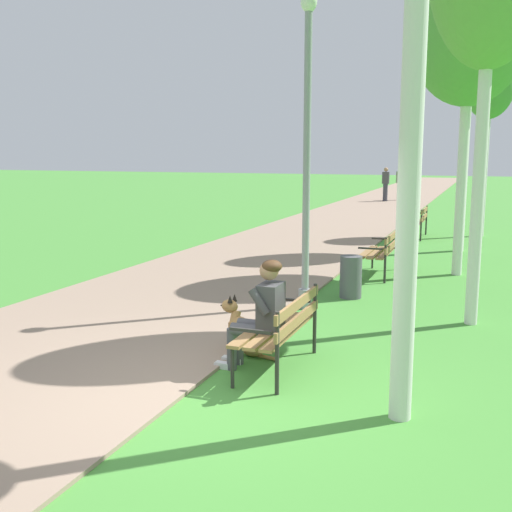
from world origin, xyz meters
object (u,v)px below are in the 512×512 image
object	(u,v)px
dog_shepherd	(246,333)
litter_bin	(351,277)
person_seated_on_near_bench	(261,310)
pedestrian_distant	(386,184)
lamp_post_near	(307,150)
birch_tree_third	(470,33)
park_bench_far	(417,219)
birch_tree_fourth	(471,37)
park_bench_mid	(382,250)
pedestrian_further_distant	(399,184)
park_bench_near	(282,325)
birch_tree_fifth	(490,83)

from	to	relation	value
dog_shepherd	litter_bin	xyz separation A→B (m)	(0.54, 3.32, 0.09)
person_seated_on_near_bench	pedestrian_distant	world-z (taller)	pedestrian_distant
lamp_post_near	birch_tree_third	size ratio (longest dim) A/B	0.79
lamp_post_near	park_bench_far	bearing A→B (deg)	85.54
lamp_post_near	litter_bin	bearing A→B (deg)	61.61
pedestrian_distant	lamp_post_near	bearing A→B (deg)	-84.03
person_seated_on_near_bench	dog_shepherd	bearing A→B (deg)	129.82
person_seated_on_near_bench	birch_tree_fourth	size ratio (longest dim) A/B	0.19
park_bench_mid	pedestrian_further_distant	size ratio (longest dim) A/B	0.91
pedestrian_distant	person_seated_on_near_bench	bearing A→B (deg)	-83.94
park_bench_far	litter_bin	world-z (taller)	park_bench_far
park_bench_near	park_bench_far	world-z (taller)	same
park_bench_far	park_bench_near	bearing A→B (deg)	-90.73
park_bench_far	birch_tree_fourth	bearing A→B (deg)	-58.95
dog_shepherd	pedestrian_distant	size ratio (longest dim) A/B	0.50
birch_tree_fourth	park_bench_mid	bearing A→B (deg)	-108.69
lamp_post_near	birch_tree_fifth	xyz separation A→B (m)	(2.36, 9.74, 1.86)
person_seated_on_near_bench	dog_shepherd	size ratio (longest dim) A/B	1.52
person_seated_on_near_bench	birch_tree_fifth	size ratio (longest dim) A/B	0.23
park_bench_mid	pedestrian_further_distant	bearing A→B (deg)	97.04
person_seated_on_near_bench	birch_tree_fifth	bearing A→B (deg)	80.80
park_bench_near	lamp_post_near	xyz separation A→B (m)	(-0.54, 2.72, 1.90)
park_bench_mid	park_bench_far	bearing A→B (deg)	89.83
park_bench_far	pedestrian_distant	size ratio (longest dim) A/B	0.91
park_bench_mid	lamp_post_near	xyz separation A→B (m)	(-0.67, -2.99, 1.90)
litter_bin	park_bench_far	bearing A→B (deg)	88.71
litter_bin	person_seated_on_near_bench	bearing A→B (deg)	-92.71
park_bench_mid	person_seated_on_near_bench	size ratio (longest dim) A/B	1.20
birch_tree_third	birch_tree_fourth	distance (m)	3.14
pedestrian_further_distant	birch_tree_fourth	bearing A→B (deg)	-76.69
birch_tree_third	birch_tree_fifth	xyz separation A→B (m)	(0.32, 6.14, -0.28)
park_bench_far	lamp_post_near	size ratio (longest dim) A/B	0.32
birch_tree_fifth	dog_shepherd	bearing A→B (deg)	-101.17
park_bench_near	birch_tree_fourth	xyz separation A→B (m)	(1.39, 9.43, 4.48)
park_bench_far	dog_shepherd	bearing A→B (deg)	-93.67
park_bench_far	litter_bin	bearing A→B (deg)	-91.29
park_bench_mid	person_seated_on_near_bench	distance (m)	5.81
park_bench_mid	lamp_post_near	distance (m)	3.60
park_bench_near	pedestrian_further_distant	size ratio (longest dim) A/B	0.91
person_seated_on_near_bench	pedestrian_distant	xyz separation A→B (m)	(-2.53, 23.80, 0.16)
park_bench_far	birch_tree_third	bearing A→B (deg)	-75.30
park_bench_near	pedestrian_distant	distance (m)	23.87
lamp_post_near	dog_shepherd	bearing A→B (deg)	-90.72
birch_tree_fifth	birch_tree_third	bearing A→B (deg)	-93.00
birch_tree_third	litter_bin	world-z (taller)	birch_tree_third
park_bench_near	pedestrian_distant	size ratio (longest dim) A/B	0.91
park_bench_mid	park_bench_near	bearing A→B (deg)	-91.30
park_bench_far	litter_bin	xyz separation A→B (m)	(-0.18, -7.83, -0.16)
birch_tree_third	litter_bin	size ratio (longest dim) A/B	8.46
litter_bin	pedestrian_further_distant	bearing A→B (deg)	95.93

